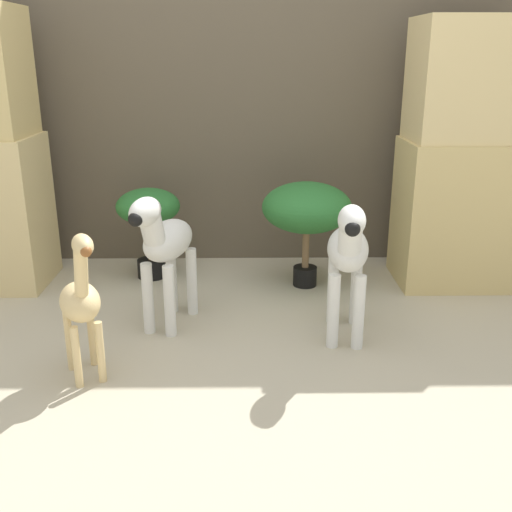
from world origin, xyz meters
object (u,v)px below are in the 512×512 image
at_px(zebra_right, 348,253).
at_px(giraffe_figurine, 81,300).
at_px(potted_palm_back, 148,213).
at_px(zebra_left, 164,244).
at_px(potted_palm_front, 307,210).

relative_size(zebra_right, giraffe_figurine, 1.03).
xyz_separation_m(zebra_right, potted_palm_back, (-0.97, 0.79, -0.02)).
bearing_deg(zebra_right, zebra_left, 170.24).
height_order(giraffe_figurine, potted_palm_back, giraffe_figurine).
relative_size(zebra_right, potted_palm_back, 1.28).
relative_size(giraffe_figurine, potted_palm_back, 1.23).
height_order(zebra_left, giraffe_figurine, zebra_left).
distance_m(zebra_left, potted_palm_front, 0.85).
bearing_deg(zebra_right, potted_palm_front, 100.10).
bearing_deg(potted_palm_front, potted_palm_back, 170.68).
height_order(zebra_right, potted_palm_back, zebra_right).
xyz_separation_m(zebra_left, giraffe_figurine, (-0.25, -0.47, -0.07)).
distance_m(potted_palm_front, potted_palm_back, 0.87).
height_order(potted_palm_front, potted_palm_back, potted_palm_front).
bearing_deg(potted_palm_front, zebra_left, -143.18).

